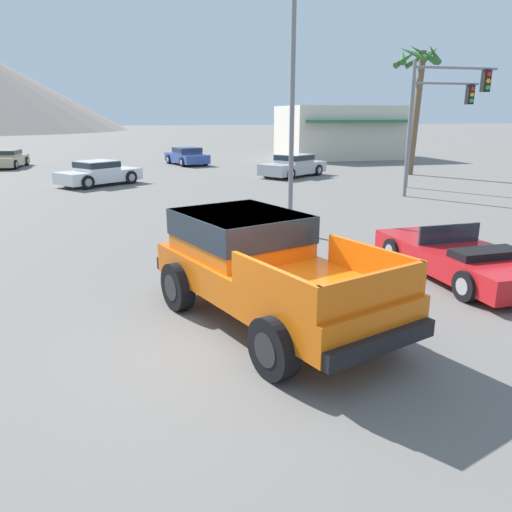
% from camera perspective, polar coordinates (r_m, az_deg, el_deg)
% --- Properties ---
extents(ground_plane, '(320.00, 320.00, 0.00)m').
position_cam_1_polar(ground_plane, '(8.26, -0.67, -9.07)').
color(ground_plane, slate).
extents(orange_pickup_truck, '(3.53, 5.47, 1.80)m').
position_cam_1_polar(orange_pickup_truck, '(8.63, 0.31, -0.55)').
color(orange_pickup_truck, orange).
rests_on(orange_pickup_truck, ground_plane).
extents(red_convertible_car, '(2.07, 4.34, 1.08)m').
position_cam_1_polar(red_convertible_car, '(11.90, 22.42, -0.29)').
color(red_convertible_car, red).
rests_on(red_convertible_car, ground_plane).
extents(parked_car_blue, '(2.87, 4.40, 1.22)m').
position_cam_1_polar(parked_car_blue, '(36.56, -7.91, 11.27)').
color(parked_car_blue, '#334C9E').
rests_on(parked_car_blue, ground_plane).
extents(parked_car_tan, '(2.21, 4.31, 1.18)m').
position_cam_1_polar(parked_car_tan, '(38.09, -26.57, 9.93)').
color(parked_car_tan, tan).
rests_on(parked_car_tan, ground_plane).
extents(parked_car_silver, '(4.54, 3.87, 1.27)m').
position_cam_1_polar(parked_car_silver, '(29.36, 4.28, 10.30)').
color(parked_car_silver, '#B7BABF').
rests_on(parked_car_silver, ground_plane).
extents(parked_car_white, '(4.38, 3.89, 1.23)m').
position_cam_1_polar(parked_car_white, '(26.81, -17.55, 9.06)').
color(parked_car_white, white).
rests_on(parked_car_white, ground_plane).
extents(traffic_light_main, '(3.59, 0.38, 5.14)m').
position_cam_1_polar(traffic_light_main, '(26.48, 20.10, 15.24)').
color(traffic_light_main, slate).
rests_on(traffic_light_main, ground_plane).
extents(traffic_light_crosswalk, '(4.06, 0.38, 5.61)m').
position_cam_1_polar(traffic_light_crosswalk, '(23.67, 20.71, 16.04)').
color(traffic_light_crosswalk, slate).
rests_on(traffic_light_crosswalk, ground_plane).
extents(street_lamp_post, '(0.90, 0.24, 7.99)m').
position_cam_1_polar(street_lamp_post, '(14.92, 4.24, 20.83)').
color(street_lamp_post, slate).
rests_on(street_lamp_post, ground_plane).
extents(palm_tree_tall, '(2.80, 2.77, 7.27)m').
position_cam_1_polar(palm_tree_tall, '(31.47, 17.95, 18.86)').
color(palm_tree_tall, brown).
rests_on(palm_tree_tall, ground_plane).
extents(storefront_building, '(9.24, 7.26, 4.12)m').
position_cam_1_polar(storefront_building, '(42.57, 9.53, 13.79)').
color(storefront_building, beige).
rests_on(storefront_building, ground_plane).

